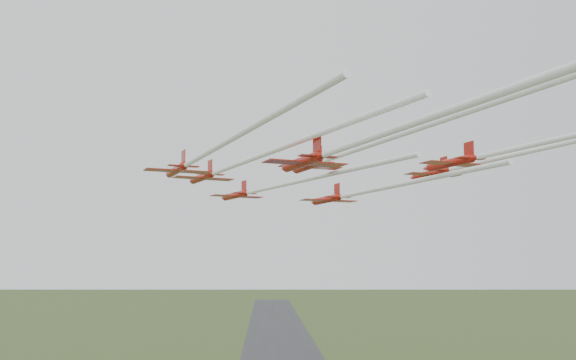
{
  "coord_description": "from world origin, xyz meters",
  "views": [
    {
      "loc": [
        -7.98,
        -94.59,
        43.15
      ],
      "look_at": [
        -4.65,
        -0.92,
        55.12
      ],
      "focal_mm": 40.0,
      "sensor_mm": 36.0,
      "label": 1
    }
  ],
  "objects_px": {
    "jet_row3_left": "(202,156)",
    "jet_row4_right": "(531,145)",
    "jet_row4_left": "(368,139)",
    "jet_lead": "(268,188)",
    "jet_row3_mid": "(372,144)",
    "jet_row2_left": "(238,164)",
    "jet_row3_right": "(499,158)",
    "jet_row2_right": "(357,193)"
  },
  "relations": [
    {
      "from": "jet_row3_mid",
      "to": "jet_row3_right",
      "type": "bearing_deg",
      "value": 2.32
    },
    {
      "from": "jet_lead",
      "to": "jet_row3_right",
      "type": "xyz_separation_m",
      "value": [
        28.29,
        -29.11,
        0.47
      ]
    },
    {
      "from": "jet_row3_left",
      "to": "jet_row4_left",
      "type": "bearing_deg",
      "value": -67.49
    },
    {
      "from": "jet_row3_left",
      "to": "jet_row3_mid",
      "type": "relative_size",
      "value": 0.78
    },
    {
      "from": "jet_lead",
      "to": "jet_row2_left",
      "type": "distance_m",
      "value": 25.46
    },
    {
      "from": "jet_row3_mid",
      "to": "jet_row3_right",
      "type": "distance_m",
      "value": 18.23
    },
    {
      "from": "jet_row2_left",
      "to": "jet_row3_right",
      "type": "distance_m",
      "value": 32.44
    },
    {
      "from": "jet_row3_right",
      "to": "jet_row4_left",
      "type": "xyz_separation_m",
      "value": [
        -20.13,
        -24.06,
        -2.39
      ]
    },
    {
      "from": "jet_row2_right",
      "to": "jet_lead",
      "type": "bearing_deg",
      "value": 122.97
    },
    {
      "from": "jet_row2_left",
      "to": "jet_row3_right",
      "type": "relative_size",
      "value": 0.98
    },
    {
      "from": "jet_row3_right",
      "to": "jet_row4_right",
      "type": "distance_m",
      "value": 12.5
    },
    {
      "from": "jet_row3_right",
      "to": "jet_row4_right",
      "type": "height_order",
      "value": "jet_row3_right"
    },
    {
      "from": "jet_lead",
      "to": "jet_row3_mid",
      "type": "height_order",
      "value": "jet_row3_mid"
    },
    {
      "from": "jet_row2_left",
      "to": "jet_row2_right",
      "type": "height_order",
      "value": "jet_row2_left"
    },
    {
      "from": "jet_row2_right",
      "to": "jet_row4_right",
      "type": "xyz_separation_m",
      "value": [
        13.6,
        -31.34,
        1.73
      ]
    },
    {
      "from": "jet_row3_mid",
      "to": "jet_row3_left",
      "type": "bearing_deg",
      "value": 162.46
    },
    {
      "from": "jet_row2_right",
      "to": "jet_row4_right",
      "type": "height_order",
      "value": "jet_row4_right"
    },
    {
      "from": "jet_row2_left",
      "to": "jet_row4_left",
      "type": "xyz_separation_m",
      "value": [
        12.06,
        -28.01,
        -2.12
      ]
    },
    {
      "from": "jet_row3_mid",
      "to": "jet_lead",
      "type": "bearing_deg",
      "value": 87.81
    },
    {
      "from": "jet_row3_left",
      "to": "jet_row4_left",
      "type": "xyz_separation_m",
      "value": [
        15.54,
        -16.48,
        -1.23
      ]
    },
    {
      "from": "jet_row2_left",
      "to": "jet_row4_left",
      "type": "relative_size",
      "value": 1.03
    },
    {
      "from": "jet_row2_left",
      "to": "jet_row3_left",
      "type": "xyz_separation_m",
      "value": [
        -3.48,
        -11.54,
        -0.88
      ]
    },
    {
      "from": "jet_row3_mid",
      "to": "jet_row4_left",
      "type": "bearing_deg",
      "value": -120.43
    },
    {
      "from": "jet_row4_left",
      "to": "jet_row4_right",
      "type": "distance_m",
      "value": 22.25
    },
    {
      "from": "jet_row3_mid",
      "to": "jet_row3_right",
      "type": "relative_size",
      "value": 1.12
    },
    {
      "from": "jet_row3_mid",
      "to": "jet_row4_right",
      "type": "xyz_separation_m",
      "value": [
        15.64,
        -5.56,
        -1.0
      ]
    },
    {
      "from": "jet_lead",
      "to": "jet_row3_mid",
      "type": "bearing_deg",
      "value": -98.56
    },
    {
      "from": "jet_row3_right",
      "to": "jet_row4_left",
      "type": "relative_size",
      "value": 1.05
    },
    {
      "from": "jet_row3_mid",
      "to": "jet_row4_right",
      "type": "distance_m",
      "value": 16.62
    },
    {
      "from": "jet_row3_right",
      "to": "jet_row4_right",
      "type": "bearing_deg",
      "value": -114.46
    },
    {
      "from": "jet_row2_left",
      "to": "jet_row3_left",
      "type": "height_order",
      "value": "jet_row2_left"
    },
    {
      "from": "jet_row2_left",
      "to": "jet_row4_left",
      "type": "height_order",
      "value": "jet_row2_left"
    },
    {
      "from": "jet_lead",
      "to": "jet_row2_right",
      "type": "distance_m",
      "value": 16.96
    },
    {
      "from": "jet_row3_right",
      "to": "jet_row4_left",
      "type": "distance_m",
      "value": 31.47
    },
    {
      "from": "jet_row3_right",
      "to": "jet_row2_left",
      "type": "bearing_deg",
      "value": 154.32
    },
    {
      "from": "jet_row3_mid",
      "to": "jet_row3_right",
      "type": "height_order",
      "value": "jet_row3_mid"
    },
    {
      "from": "jet_lead",
      "to": "jet_row2_left",
      "type": "height_order",
      "value": "jet_lead"
    },
    {
      "from": "jet_row3_left",
      "to": "jet_row4_right",
      "type": "distance_m",
      "value": 34.75
    },
    {
      "from": "jet_row2_right",
      "to": "jet_row3_left",
      "type": "bearing_deg",
      "value": -148.01
    },
    {
      "from": "jet_row4_left",
      "to": "jet_row4_right",
      "type": "height_order",
      "value": "jet_row4_right"
    },
    {
      "from": "jet_row3_left",
      "to": "jet_row4_right",
      "type": "bearing_deg",
      "value": -28.8
    },
    {
      "from": "jet_row3_mid",
      "to": "jet_row4_left",
      "type": "xyz_separation_m",
      "value": [
        -3.24,
        -17.21,
        -2.75
      ]
    }
  ]
}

